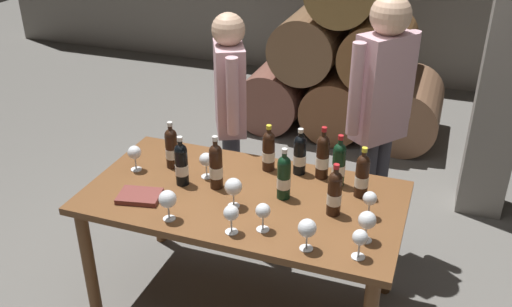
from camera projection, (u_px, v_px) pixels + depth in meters
The scene contains 26 objects.
ground_plane at pixel (245, 302), 3.38m from camera, with size 14.00×14.00×0.00m, color #66635E.
barrel_stack at pixel (344, 64), 5.23m from camera, with size 1.86×0.90×1.69m.
dining_table at pixel (244, 209), 3.07m from camera, with size 1.70×0.90×0.76m.
wine_bottle_0 at pixel (323, 156), 3.13m from camera, with size 0.07×0.07×0.31m.
wine_bottle_1 at pixel (339, 164), 3.05m from camera, with size 0.07×0.07×0.30m.
wine_bottle_2 at pixel (362, 175), 2.96m from camera, with size 0.07×0.07×0.29m.
wine_bottle_3 at pixel (172, 148), 3.24m from camera, with size 0.07×0.07×0.29m.
wine_bottle_4 at pixel (334, 193), 2.81m from camera, with size 0.07×0.07×0.29m.
wine_bottle_5 at pixel (216, 166), 3.03m from camera, with size 0.07×0.07×0.31m.
wine_bottle_6 at pixel (269, 150), 3.21m from camera, with size 0.07×0.07×0.28m.
wine_bottle_7 at pixel (181, 164), 3.07m from camera, with size 0.07×0.07×0.29m.
wine_bottle_8 at pixel (300, 154), 3.17m from camera, with size 0.07×0.07×0.28m.
wine_bottle_9 at pixel (284, 177), 2.94m from camera, with size 0.07×0.07×0.29m.
wine_glass_0 at pixel (307, 229), 2.55m from camera, with size 0.09×0.09×0.16m.
wine_glass_1 at pixel (233, 187), 2.87m from camera, with size 0.09×0.09×0.16m.
wine_glass_2 at pixel (231, 214), 2.67m from camera, with size 0.08×0.08×0.15m.
wine_glass_3 at pixel (370, 199), 2.79m from camera, with size 0.07×0.07×0.15m.
wine_glass_4 at pixel (206, 160), 3.14m from camera, with size 0.08×0.08×0.15m.
wine_glass_5 at pixel (135, 153), 3.21m from camera, with size 0.08×0.08×0.15m.
wine_glass_6 at pixel (168, 200), 2.77m from camera, with size 0.09×0.09×0.16m.
wine_glass_7 at pixel (367, 221), 2.61m from camera, with size 0.09×0.09×0.16m.
wine_glass_8 at pixel (263, 212), 2.69m from camera, with size 0.07×0.07×0.15m.
wine_glass_9 at pixel (360, 239), 2.50m from camera, with size 0.07×0.07×0.15m.
tasting_notebook at pixel (140, 196), 2.98m from camera, with size 0.22×0.16×0.03m, color brown.
sommelier_presenting at pixel (380, 109), 3.34m from camera, with size 0.34×0.41×1.72m.
taster_seated_left at pixel (230, 108), 3.66m from camera, with size 0.31×0.45×1.54m.
Camera 1 is at (0.94, -2.40, 2.37)m, focal length 39.54 mm.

